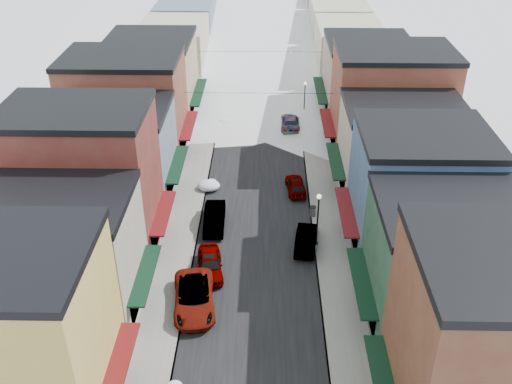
{
  "coord_description": "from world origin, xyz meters",
  "views": [
    {
      "loc": [
        0.85,
        -18.88,
        28.89
      ],
      "look_at": [
        0.0,
        24.8,
        2.71
      ],
      "focal_mm": 40.0,
      "sensor_mm": 36.0,
      "label": 1
    }
  ],
  "objects_px": {
    "trash_can": "(313,211)",
    "car_silver_sedan": "(210,264)",
    "car_dark_hatch": "(214,218)",
    "car_green_sedan": "(306,239)",
    "car_white_suv": "(194,297)",
    "streetlamp_near": "(318,213)"
  },
  "relations": [
    {
      "from": "car_dark_hatch",
      "to": "car_green_sedan",
      "type": "bearing_deg",
      "value": -21.96
    },
    {
      "from": "car_dark_hatch",
      "to": "car_green_sedan",
      "type": "xyz_separation_m",
      "value": [
        7.99,
        -2.97,
        -0.05
      ]
    },
    {
      "from": "car_dark_hatch",
      "to": "trash_can",
      "type": "relative_size",
      "value": 5.26
    },
    {
      "from": "streetlamp_near",
      "to": "car_white_suv",
      "type": "bearing_deg",
      "value": -140.6
    },
    {
      "from": "car_silver_sedan",
      "to": "streetlamp_near",
      "type": "height_order",
      "value": "streetlamp_near"
    },
    {
      "from": "car_white_suv",
      "to": "trash_can",
      "type": "relative_size",
      "value": 6.44
    },
    {
      "from": "car_silver_sedan",
      "to": "car_dark_hatch",
      "type": "relative_size",
      "value": 0.93
    },
    {
      "from": "car_dark_hatch",
      "to": "car_white_suv",
      "type": "bearing_deg",
      "value": -94.87
    },
    {
      "from": "car_silver_sedan",
      "to": "car_green_sedan",
      "type": "relative_size",
      "value": 0.99
    },
    {
      "from": "trash_can",
      "to": "car_silver_sedan",
      "type": "bearing_deg",
      "value": -136.81
    },
    {
      "from": "trash_can",
      "to": "car_green_sedan",
      "type": "bearing_deg",
      "value": -101.14
    },
    {
      "from": "trash_can",
      "to": "streetlamp_near",
      "type": "relative_size",
      "value": 0.2
    },
    {
      "from": "car_silver_sedan",
      "to": "car_white_suv",
      "type": "bearing_deg",
      "value": -109.12
    },
    {
      "from": "streetlamp_near",
      "to": "car_dark_hatch",
      "type": "bearing_deg",
      "value": 162.69
    },
    {
      "from": "car_green_sedan",
      "to": "streetlamp_near",
      "type": "height_order",
      "value": "streetlamp_near"
    },
    {
      "from": "car_white_suv",
      "to": "car_silver_sedan",
      "type": "distance_m",
      "value": 4.09
    },
    {
      "from": "car_silver_sedan",
      "to": "car_dark_hatch",
      "type": "bearing_deg",
      "value": 83.8
    },
    {
      "from": "car_dark_hatch",
      "to": "trash_can",
      "type": "distance_m",
      "value": 9.03
    },
    {
      "from": "car_silver_sedan",
      "to": "trash_can",
      "type": "distance_m",
      "value": 11.93
    },
    {
      "from": "car_white_suv",
      "to": "car_dark_hatch",
      "type": "relative_size",
      "value": 1.22
    },
    {
      "from": "car_white_suv",
      "to": "trash_can",
      "type": "xyz_separation_m",
      "value": [
        9.5,
        12.17,
        -0.23
      ]
    },
    {
      "from": "car_dark_hatch",
      "to": "streetlamp_near",
      "type": "height_order",
      "value": "streetlamp_near"
    }
  ]
}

